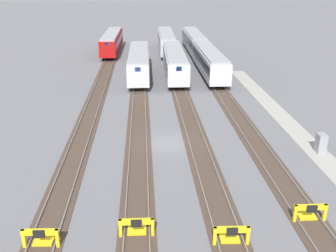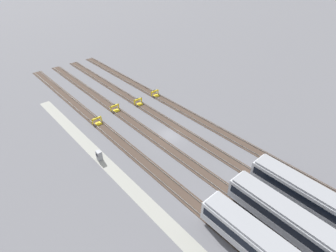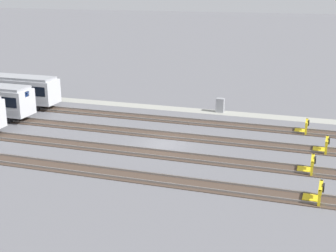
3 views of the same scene
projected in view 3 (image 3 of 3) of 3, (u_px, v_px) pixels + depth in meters
ground_plane at (163, 144)px, 42.52m from camera, size 400.00×400.00×0.00m
service_walkway at (197, 111)px, 53.76m from camera, size 54.00×2.00×0.01m
rail_track_nearest at (186, 121)px, 49.53m from camera, size 90.00×2.23×0.21m
rail_track_near_inner at (172, 136)px, 44.85m from camera, size 90.00×2.24×0.21m
rail_track_middle at (154, 153)px, 40.17m from camera, size 90.00×2.24×0.21m
rail_track_far_inner at (131, 176)px, 35.49m from camera, size 90.00×2.23×0.21m
bumper_stop_nearest_track at (304, 127)px, 45.88m from camera, size 1.35×2.00×1.22m
bumper_stop_near_inner_track at (323, 146)px, 40.66m from camera, size 1.37×2.01×1.22m
bumper_stop_middle_track at (309, 165)px, 36.29m from camera, size 1.35×2.00×1.22m
bumper_stop_far_inner_track at (316, 193)px, 31.43m from camera, size 1.38×2.01×1.22m
electrical_cabinet at (220, 105)px, 52.97m from camera, size 0.90×0.73×1.60m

